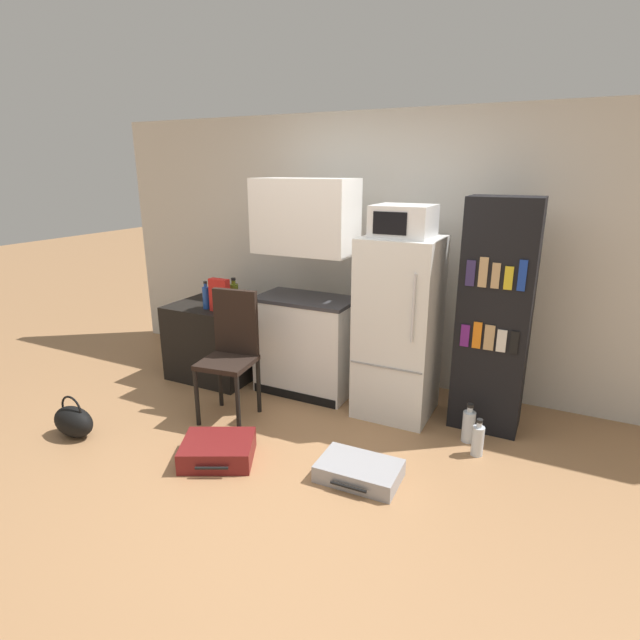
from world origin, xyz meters
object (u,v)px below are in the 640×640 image
cereal_box (220,295)px  water_bottle_middle (468,426)px  microwave (404,221)px  bowl (231,300)px  side_table (216,340)px  water_bottle_front (478,440)px  bookshelf (494,318)px  bottle_amber_beer (214,289)px  suitcase_large_flat (359,471)px  bottle_blue_soda (206,297)px  chair (232,344)px  bottle_olive_oil (234,295)px  suitcase_small_flat (218,450)px  handbag (73,421)px  refrigerator (399,328)px  kitchen_hutch (306,299)px

cereal_box → water_bottle_middle: cereal_box is taller
microwave → bowl: 1.92m
side_table → water_bottle_front: side_table is taller
bookshelf → bottle_amber_beer: (-2.74, 0.11, -0.09)m
suitcase_large_flat → water_bottle_front: water_bottle_front is taller
bottle_blue_soda → chair: size_ratio=0.25×
cereal_box → bottle_olive_oil: bearing=84.0°
bottle_amber_beer → chair: size_ratio=0.17×
side_table → bottle_amber_beer: size_ratio=4.50×
bowl → suitcase_large_flat: size_ratio=0.31×
microwave → suitcase_small_flat: microwave is taller
bottle_amber_beer → handbag: bottle_amber_beer is taller
bookshelf → cereal_box: bearing=-172.1°
microwave → bottle_amber_beer: (-2.03, 0.22, -0.79)m
side_table → bowl: bearing=55.3°
suitcase_large_flat → suitcase_small_flat: (-0.98, -0.24, 0.02)m
handbag → bottle_blue_soda: bearing=78.0°
bowl → suitcase_large_flat: (1.83, -1.13, -0.69)m
side_table → bottle_blue_soda: bearing=-76.5°
water_bottle_middle → suitcase_small_flat: bearing=-145.4°
bowl → water_bottle_middle: bowl is taller
refrigerator → suitcase_small_flat: bearing=-124.4°
kitchen_hutch → microwave: size_ratio=4.30×
bookshelf → bowl: bookshelf is taller
refrigerator → water_bottle_middle: size_ratio=4.80×
side_table → chair: bearing=-42.8°
bowl → suitcase_small_flat: bearing=-58.0°
microwave → bookshelf: (0.71, 0.11, -0.70)m
kitchen_hutch → bottle_amber_beer: (-1.16, 0.18, -0.07)m
suitcase_small_flat → bottle_amber_beer: bearing=100.8°
bottle_blue_soda → cereal_box: (0.17, -0.02, 0.04)m
chair → suitcase_large_flat: size_ratio=1.92×
suitcase_large_flat → handbag: 2.22m
kitchen_hutch → bottle_olive_oil: (-0.73, -0.07, -0.03)m
bottle_olive_oil → suitcase_large_flat: bottle_olive_oil is taller
side_table → suitcase_large_flat: 2.19m
bowl → suitcase_small_flat: 1.75m
bottle_amber_beer → suitcase_large_flat: 2.58m
suitcase_small_flat → handbag: (-1.19, -0.23, 0.05)m
side_table → handbag: 1.50m
chair → water_bottle_middle: chair is taller
bottle_olive_oil → bowl: bearing=137.4°
bookshelf → cereal_box: size_ratio=5.97×
cereal_box → water_bottle_middle: (2.27, -0.01, -0.75)m
microwave → bookshelf: bearing=8.5°
bookshelf → chair: bearing=-158.5°
refrigerator → water_bottle_middle: 0.92m
side_table → chair: chair is taller
chair → water_bottle_middle: size_ratio=3.41×
kitchen_hutch → cereal_box: kitchen_hutch is taller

